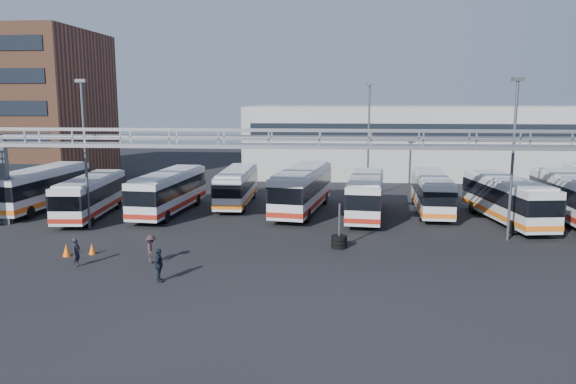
# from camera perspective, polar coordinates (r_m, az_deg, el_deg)

# --- Properties ---
(ground) EXTENTS (140.00, 140.00, 0.00)m
(ground) POSITION_cam_1_polar(r_m,az_deg,el_deg) (30.21, 2.92, -7.77)
(ground) COLOR black
(ground) RESTS_ON ground
(gantry) EXTENTS (51.40, 5.15, 7.10)m
(gantry) POSITION_cam_1_polar(r_m,az_deg,el_deg) (34.88, 3.27, 3.82)
(gantry) COLOR gray
(gantry) RESTS_ON ground
(apartment_building) EXTENTS (18.00, 15.00, 16.00)m
(apartment_building) POSITION_cam_1_polar(r_m,az_deg,el_deg) (68.32, -26.33, 7.76)
(apartment_building) COLOR brown
(apartment_building) RESTS_ON ground
(warehouse) EXTENTS (42.00, 14.00, 8.00)m
(warehouse) POSITION_cam_1_polar(r_m,az_deg,el_deg) (67.95, 14.07, 5.08)
(warehouse) COLOR #9E9E99
(warehouse) RESTS_ON ground
(light_pole_left) EXTENTS (0.70, 0.35, 10.21)m
(light_pole_left) POSITION_cam_1_polar(r_m,az_deg,el_deg) (40.58, -19.94, 4.38)
(light_pole_left) COLOR #4C4F54
(light_pole_left) RESTS_ON ground
(light_pole_mid) EXTENTS (0.70, 0.35, 10.21)m
(light_pole_mid) POSITION_cam_1_polar(r_m,az_deg,el_deg) (37.70, 21.91, 3.91)
(light_pole_mid) COLOR #4C4F54
(light_pole_mid) RESTS_ON ground
(light_pole_back) EXTENTS (0.70, 0.35, 10.21)m
(light_pole_back) POSITION_cam_1_polar(r_m,az_deg,el_deg) (51.04, 8.19, 5.81)
(light_pole_back) COLOR #4C4F54
(light_pole_back) RESTS_ON ground
(bus_0) EXTENTS (3.36, 11.28, 3.38)m
(bus_0) POSITION_cam_1_polar(r_m,az_deg,el_deg) (49.57, -23.77, 0.49)
(bus_0) COLOR silver
(bus_0) RESTS_ON ground
(bus_1) EXTENTS (3.08, 10.31, 3.09)m
(bus_1) POSITION_cam_1_polar(r_m,az_deg,el_deg) (45.05, -19.40, -0.28)
(bus_1) COLOR silver
(bus_1) RESTS_ON ground
(bus_2) EXTENTS (3.49, 10.99, 3.28)m
(bus_2) POSITION_cam_1_polar(r_m,az_deg,el_deg) (44.82, -12.02, 0.15)
(bus_2) COLOR silver
(bus_2) RESTS_ON ground
(bus_3) EXTENTS (2.44, 10.05, 3.05)m
(bus_3) POSITION_cam_1_polar(r_m,az_deg,el_deg) (47.50, -5.23, 0.68)
(bus_3) COLOR silver
(bus_3) RESTS_ON ground
(bus_4) EXTENTS (4.53, 11.87, 3.52)m
(bus_4) POSITION_cam_1_polar(r_m,az_deg,el_deg) (44.34, 1.46, 0.43)
(bus_4) COLOR silver
(bus_4) RESTS_ON ground
(bus_5) EXTENTS (3.50, 10.77, 3.21)m
(bus_5) POSITION_cam_1_polar(r_m,az_deg,el_deg) (42.90, 7.91, -0.20)
(bus_5) COLOR silver
(bus_5) RESTS_ON ground
(bus_6) EXTENTS (2.95, 10.31, 3.09)m
(bus_6) POSITION_cam_1_polar(r_m,az_deg,el_deg) (45.52, 14.39, 0.06)
(bus_6) COLOR silver
(bus_6) RESTS_ON ground
(bus_7) EXTENTS (4.03, 11.11, 3.30)m
(bus_7) POSITION_cam_1_polar(r_m,az_deg,el_deg) (43.44, 21.39, -0.59)
(bus_7) COLOR silver
(bus_7) RESTS_ON ground
(pedestrian_a) EXTENTS (0.45, 0.62, 1.58)m
(pedestrian_a) POSITION_cam_1_polar(r_m,az_deg,el_deg) (32.38, -20.71, -5.75)
(pedestrian_a) COLOR #212129
(pedestrian_a) RESTS_ON ground
(pedestrian_c) EXTENTS (0.92, 1.17, 1.58)m
(pedestrian_c) POSITION_cam_1_polar(r_m,az_deg,el_deg) (31.79, -13.75, -5.66)
(pedestrian_c) COLOR #322125
(pedestrian_c) RESTS_ON ground
(pedestrian_d) EXTENTS (0.43, 1.00, 1.69)m
(pedestrian_d) POSITION_cam_1_polar(r_m,az_deg,el_deg) (28.56, -12.98, -7.27)
(pedestrian_d) COLOR black
(pedestrian_d) RESTS_ON ground
(cone_left) EXTENTS (0.48, 0.48, 0.64)m
(cone_left) POSITION_cam_1_polar(r_m,az_deg,el_deg) (34.67, -19.28, -5.47)
(cone_left) COLOR #F6600D
(cone_left) RESTS_ON ground
(cone_right) EXTENTS (0.60, 0.60, 0.72)m
(cone_right) POSITION_cam_1_polar(r_m,az_deg,el_deg) (34.73, -21.59, -5.51)
(cone_right) COLOR #F6600D
(cone_right) RESTS_ON ground
(tire_stack) EXTENTS (0.96, 0.96, 2.73)m
(tire_stack) POSITION_cam_1_polar(r_m,az_deg,el_deg) (34.19, 5.22, -4.92)
(tire_stack) COLOR black
(tire_stack) RESTS_ON ground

